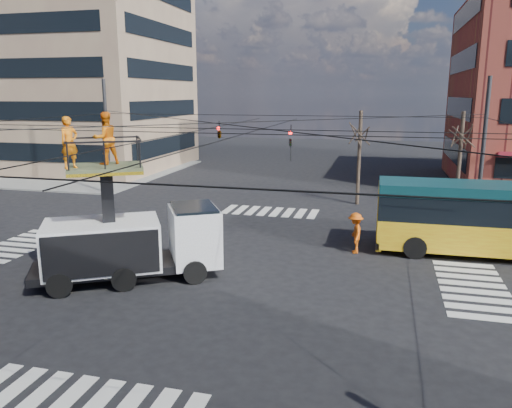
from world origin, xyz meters
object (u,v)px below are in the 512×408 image
(worker_ground, at_px, (57,240))
(flagger, at_px, (355,233))
(utility_truck, at_px, (131,227))
(city_bus, at_px, (506,219))
(traffic_cone, at_px, (47,255))

(worker_ground, relative_size, flagger, 1.00)
(utility_truck, bearing_deg, flagger, 3.45)
(utility_truck, height_order, city_bus, utility_truck)
(utility_truck, relative_size, city_bus, 0.66)
(flagger, bearing_deg, worker_ground, -79.17)
(city_bus, distance_m, flagger, 6.50)
(worker_ground, bearing_deg, city_bus, -68.31)
(utility_truck, relative_size, flagger, 3.90)
(traffic_cone, bearing_deg, utility_truck, -8.84)
(worker_ground, bearing_deg, traffic_cone, 147.01)
(worker_ground, bearing_deg, flagger, -64.98)
(traffic_cone, distance_m, worker_ground, 0.72)
(city_bus, height_order, flagger, city_bus)
(traffic_cone, height_order, flagger, flagger)
(traffic_cone, xyz_separation_m, flagger, (12.53, 4.71, 0.56))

